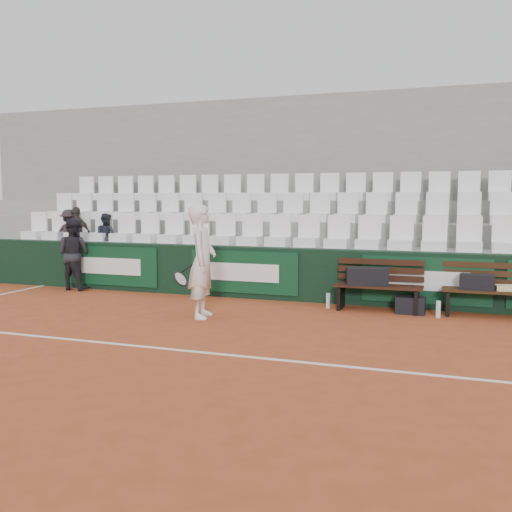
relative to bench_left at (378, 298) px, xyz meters
The scene contains 23 objects.
ground 4.25m from the bench_left, 124.91° to the right, with size 80.00×80.00×0.00m, color #A74825.
court_baseline 4.25m from the bench_left, 124.91° to the right, with size 18.00×0.06×0.01m, color white.
back_barrier 2.43m from the bench_left, 167.89° to the left, with size 18.00×0.34×1.00m.
grandstand_tier_front 2.70m from the bench_left, 154.87° to the left, with size 18.00×0.95×1.00m, color gray.
grandstand_tier_mid 3.25m from the bench_left, 139.31° to the left, with size 18.00×0.95×1.45m, color gray.
grandstand_tier_back 3.96m from the bench_left, 128.65° to the left, with size 18.00×0.95×1.90m, color gray.
grandstand_rear_wall 4.82m from the bench_left, 123.56° to the left, with size 18.00×0.30×4.40m, color gray.
seat_row_front 2.83m from the bench_left, 158.34° to the left, with size 11.90×0.44×0.63m, color white.
seat_row_mid 3.46m from the bench_left, 141.77° to the left, with size 11.90×0.44×0.63m, color white.
seat_row_back 4.25m from the bench_left, 130.32° to the left, with size 11.90×0.44×0.63m, color white.
bench_left is the anchor object (origin of this frame).
bench_right 1.80m from the bench_left, ahead, with size 1.50×0.56×0.45m, color #382010.
sports_bag_left 0.42m from the bench_left, behind, with size 0.70×0.30×0.30m, color black.
sports_bag_right 1.64m from the bench_left, ahead, with size 0.54×0.25×0.25m, color black.
towel 2.05m from the bench_left, ahead, with size 0.32×0.23×0.09m, color beige.
sports_bag_ground 0.56m from the bench_left, ahead, with size 0.48×0.29×0.29m, color black.
water_bottle_near 0.88m from the bench_left, behind, with size 0.08×0.08×0.27m, color silver.
water_bottle_far 1.05m from the bench_left, 14.60° to the right, with size 0.08×0.08×0.28m, color silver.
tennis_player 3.13m from the bench_left, 150.38° to the right, with size 0.78×0.76×1.85m.
ball_kid 6.46m from the bench_left, behind, with size 0.74×0.58×1.53m, color black.
spectator_a 7.37m from the bench_left, behind, with size 0.74×0.43×1.14m, color black.
spectator_b 7.18m from the bench_left, behind, with size 0.71×0.30×1.21m, color #36302B.
spectator_c 6.41m from the bench_left, behind, with size 0.52×0.40×1.06m, color #1F242F.
Camera 1 is at (3.67, -6.45, 1.96)m, focal length 40.00 mm.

